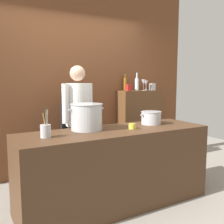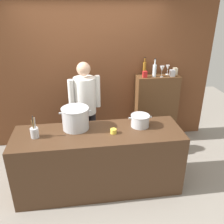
{
  "view_description": "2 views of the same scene",
  "coord_description": "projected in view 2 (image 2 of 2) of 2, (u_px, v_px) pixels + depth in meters",
  "views": [
    {
      "loc": [
        -1.49,
        -2.54,
        1.47
      ],
      "look_at": [
        0.15,
        0.34,
        1.06
      ],
      "focal_mm": 41.9,
      "sensor_mm": 36.0,
      "label": 1
    },
    {
      "loc": [
        -0.22,
        -2.8,
        2.49
      ],
      "look_at": [
        0.24,
        0.38,
        1.01
      ],
      "focal_mm": 38.94,
      "sensor_mm": 36.0,
      "label": 2
    }
  ],
  "objects": [
    {
      "name": "spice_tin_cream",
      "position": [
        175.0,
        71.0,
        4.3
      ],
      "size": [
        0.07,
        0.07,
        0.12
      ],
      "primitive_type": "cube",
      "color": "beige",
      "rests_on": "bar_cabinet"
    },
    {
      "name": "wine_bottle_amber",
      "position": [
        144.0,
        68.0,
        4.28
      ],
      "size": [
        0.06,
        0.06,
        0.31
      ],
      "color": "#8C5919",
      "rests_on": "bar_cabinet"
    },
    {
      "name": "bar_cabinet",
      "position": [
        155.0,
        109.0,
        4.54
      ],
      "size": [
        0.76,
        0.32,
        1.28
      ],
      "primitive_type": "cube",
      "color": "brown",
      "rests_on": "ground_plane"
    },
    {
      "name": "brick_back_panel",
      "position": [
        90.0,
        63.0,
        4.21
      ],
      "size": [
        4.4,
        0.1,
        3.0
      ],
      "primitive_type": "cube",
      "color": "brown",
      "rests_on": "ground_plane"
    },
    {
      "name": "spice_tin_red",
      "position": [
        145.0,
        74.0,
        4.15
      ],
      "size": [
        0.07,
        0.07,
        0.11
      ],
      "primitive_type": "cube",
      "color": "red",
      "rests_on": "bar_cabinet"
    },
    {
      "name": "wine_glass_wide",
      "position": [
        162.0,
        69.0,
        4.14
      ],
      "size": [
        0.08,
        0.08,
        0.19
      ],
      "color": "silver",
      "rests_on": "bar_cabinet"
    },
    {
      "name": "stockpot_large",
      "position": [
        75.0,
        118.0,
        3.25
      ],
      "size": [
        0.43,
        0.37,
        0.3
      ],
      "color": "#B7BABF",
      "rests_on": "prep_counter"
    },
    {
      "name": "wine_glass_short",
      "position": [
        168.0,
        68.0,
        4.28
      ],
      "size": [
        0.07,
        0.07,
        0.17
      ],
      "color": "silver",
      "rests_on": "bar_cabinet"
    },
    {
      "name": "chef",
      "position": [
        85.0,
        105.0,
        3.88
      ],
      "size": [
        0.5,
        0.4,
        1.66
      ],
      "rotation": [
        0.0,
        0.0,
        3.49
      ],
      "color": "black",
      "rests_on": "ground_plane"
    },
    {
      "name": "spice_tin_silver",
      "position": [
        172.0,
        73.0,
        4.2
      ],
      "size": [
        0.08,
        0.08,
        0.12
      ],
      "primitive_type": "cube",
      "color": "#B2B2B7",
      "rests_on": "bar_cabinet"
    },
    {
      "name": "stockpot_small",
      "position": [
        140.0,
        121.0,
        3.34
      ],
      "size": [
        0.32,
        0.26,
        0.17
      ],
      "color": "#B7BABF",
      "rests_on": "prep_counter"
    },
    {
      "name": "wine_bottle_clear",
      "position": [
        154.0,
        70.0,
        4.15
      ],
      "size": [
        0.06,
        0.06,
        0.32
      ],
      "color": "silver",
      "rests_on": "bar_cabinet"
    },
    {
      "name": "butter_jar",
      "position": [
        113.0,
        131.0,
        3.18
      ],
      "size": [
        0.08,
        0.08,
        0.06
      ],
      "primitive_type": "cylinder",
      "color": "yellow",
      "rests_on": "prep_counter"
    },
    {
      "name": "ground_plane",
      "position": [
        100.0,
        185.0,
        3.59
      ],
      "size": [
        8.0,
        8.0,
        0.0
      ],
      "primitive_type": "plane",
      "color": "gray"
    },
    {
      "name": "prep_counter",
      "position": [
        99.0,
        160.0,
        3.4
      ],
      "size": [
        2.25,
        0.7,
        0.9
      ],
      "primitive_type": "cube",
      "color": "#472D1C",
      "rests_on": "ground_plane"
    },
    {
      "name": "utensil_crock",
      "position": [
        35.0,
        132.0,
        3.07
      ],
      "size": [
        0.1,
        0.1,
        0.3
      ],
      "color": "#B7BABF",
      "rests_on": "prep_counter"
    }
  ]
}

